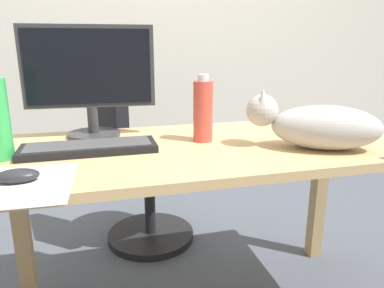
{
  "coord_description": "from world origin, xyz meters",
  "views": [
    {
      "loc": [
        -0.36,
        -1.18,
        1.07
      ],
      "look_at": [
        -0.1,
        -0.19,
        0.79
      ],
      "focal_mm": 33.68,
      "sensor_mm": 36.0,
      "label": 1
    }
  ],
  "objects_px": {
    "monitor": "(90,77)",
    "office_chair": "(140,174)",
    "cat": "(319,125)",
    "computer_mouse": "(17,176)",
    "water_bottle": "(203,111)",
    "keyboard": "(89,148)"
  },
  "relations": [
    {
      "from": "cat",
      "to": "computer_mouse",
      "type": "distance_m",
      "value": 0.94
    },
    {
      "from": "cat",
      "to": "keyboard",
      "type": "bearing_deg",
      "value": 167.84
    },
    {
      "from": "office_chair",
      "to": "keyboard",
      "type": "distance_m",
      "value": 0.76
    },
    {
      "from": "keyboard",
      "to": "cat",
      "type": "height_order",
      "value": "cat"
    },
    {
      "from": "keyboard",
      "to": "water_bottle",
      "type": "xyz_separation_m",
      "value": [
        0.41,
        0.04,
        0.1
      ]
    },
    {
      "from": "office_chair",
      "to": "computer_mouse",
      "type": "relative_size",
      "value": 8.42
    },
    {
      "from": "monitor",
      "to": "cat",
      "type": "xyz_separation_m",
      "value": [
        0.74,
        -0.37,
        -0.15
      ]
    },
    {
      "from": "monitor",
      "to": "office_chair",
      "type": "bearing_deg",
      "value": 62.66
    },
    {
      "from": "office_chair",
      "to": "water_bottle",
      "type": "xyz_separation_m",
      "value": [
        0.17,
        -0.6,
        0.44
      ]
    },
    {
      "from": "office_chair",
      "to": "cat",
      "type": "bearing_deg",
      "value": -56.95
    },
    {
      "from": "keyboard",
      "to": "cat",
      "type": "xyz_separation_m",
      "value": [
        0.75,
        -0.16,
        0.07
      ]
    },
    {
      "from": "monitor",
      "to": "keyboard",
      "type": "bearing_deg",
      "value": -94.32
    },
    {
      "from": "cat",
      "to": "water_bottle",
      "type": "distance_m",
      "value": 0.4
    },
    {
      "from": "office_chair",
      "to": "water_bottle",
      "type": "relative_size",
      "value": 3.81
    },
    {
      "from": "monitor",
      "to": "cat",
      "type": "height_order",
      "value": "monitor"
    },
    {
      "from": "water_bottle",
      "to": "cat",
      "type": "bearing_deg",
      "value": -29.91
    },
    {
      "from": "office_chair",
      "to": "monitor",
      "type": "relative_size",
      "value": 1.93
    },
    {
      "from": "monitor",
      "to": "cat",
      "type": "relative_size",
      "value": 0.88
    },
    {
      "from": "keyboard",
      "to": "computer_mouse",
      "type": "bearing_deg",
      "value": -126.53
    },
    {
      "from": "cat",
      "to": "office_chair",
      "type": "bearing_deg",
      "value": 123.05
    },
    {
      "from": "water_bottle",
      "to": "monitor",
      "type": "bearing_deg",
      "value": 155.82
    },
    {
      "from": "office_chair",
      "to": "cat",
      "type": "relative_size",
      "value": 1.69
    }
  ]
}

